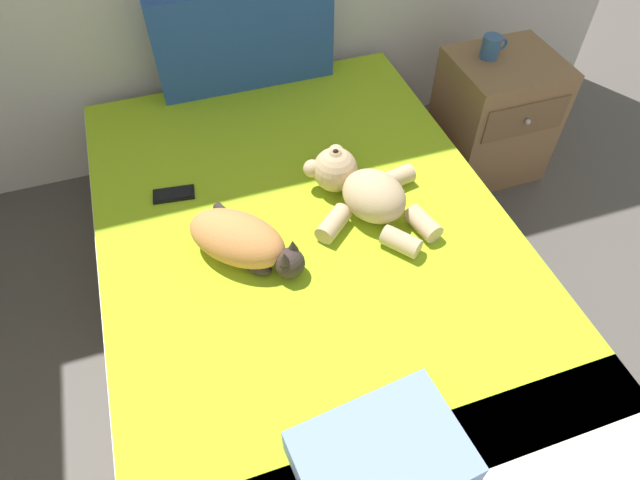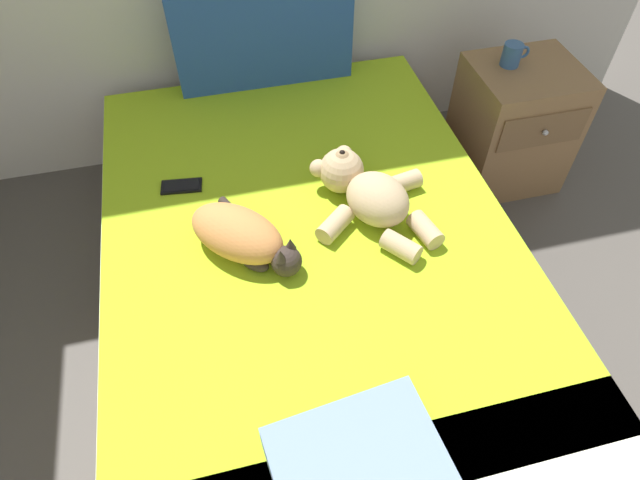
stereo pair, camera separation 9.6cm
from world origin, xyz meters
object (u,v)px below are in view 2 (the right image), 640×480
object	(u,v)px
cell_phone	(181,186)
throw_pillow	(356,463)
cat	(242,236)
nightstand	(513,126)
mug	(512,55)
teddy_bear	(367,192)
patterned_cushion	(263,35)
bed	(311,275)

from	to	relation	value
cell_phone	throw_pillow	xyz separation A→B (m)	(0.34, -1.13, 0.05)
cell_phone	cat	bearing A→B (deg)	-63.27
nightstand	mug	world-z (taller)	mug
cat	teddy_bear	distance (m)	0.46
patterned_cushion	teddy_bear	bearing A→B (deg)	-77.33
teddy_bear	throw_pillow	xyz separation A→B (m)	(-0.29, -0.86, -0.02)
bed	cell_phone	size ratio (longest dim) A/B	13.44
bed	mug	xyz separation A→B (m)	(1.02, 0.62, 0.41)
bed	nightstand	xyz separation A→B (m)	(1.09, 0.57, 0.07)
nightstand	mug	xyz separation A→B (m)	(-0.07, 0.05, 0.34)
teddy_bear	cell_phone	size ratio (longest dim) A/B	3.43
bed	cat	world-z (taller)	cat
patterned_cushion	mug	xyz separation A→B (m)	(0.99, -0.34, -0.04)
cell_phone	throw_pillow	size ratio (longest dim) A/B	0.39
mug	teddy_bear	bearing A→B (deg)	-145.83
mug	patterned_cushion	bearing A→B (deg)	161.02
mug	throw_pillow	bearing A→B (deg)	-127.70
bed	cat	bearing A→B (deg)	-177.04
cell_phone	nightstand	size ratio (longest dim) A/B	0.27
teddy_bear	nightstand	xyz separation A→B (m)	(0.87, 0.48, -0.23)
bed	cat	distance (m)	0.38
bed	patterned_cushion	distance (m)	1.06
patterned_cushion	throw_pillow	world-z (taller)	patterned_cushion
patterned_cushion	cat	xyz separation A→B (m)	(-0.25, -0.97, -0.15)
nightstand	cat	bearing A→B (deg)	-156.29
mug	bed	bearing A→B (deg)	-148.53
bed	nightstand	size ratio (longest dim) A/B	3.60
cat	mug	bearing A→B (deg)	26.97
cat	nightstand	xyz separation A→B (m)	(1.32, 0.58, -0.23)
teddy_bear	nightstand	size ratio (longest dim) A/B	0.92
nightstand	bed	bearing A→B (deg)	-152.48
patterned_cushion	teddy_bear	xyz separation A→B (m)	(0.20, -0.88, -0.14)
cat	teddy_bear	xyz separation A→B (m)	(0.45, 0.09, 0.00)
bed	patterned_cushion	xyz separation A→B (m)	(0.02, 0.96, 0.44)
bed	mug	distance (m)	1.26
bed	cell_phone	world-z (taller)	cell_phone
throw_pillow	mug	bearing A→B (deg)	52.30
throw_pillow	patterned_cushion	bearing A→B (deg)	86.97
teddy_bear	mug	size ratio (longest dim) A/B	4.45
throw_pillow	teddy_bear	bearing A→B (deg)	71.43
patterned_cushion	nightstand	size ratio (longest dim) A/B	1.30
bed	teddy_bear	xyz separation A→B (m)	(0.22, 0.08, 0.30)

